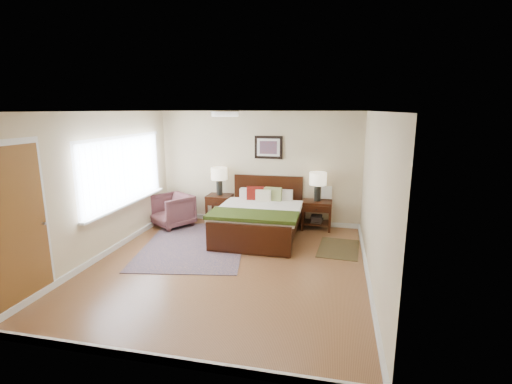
{
  "coord_description": "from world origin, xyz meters",
  "views": [
    {
      "loc": [
        1.68,
        -5.5,
        2.53
      ],
      "look_at": [
        0.27,
        0.97,
        1.05
      ],
      "focal_mm": 26.0,
      "sensor_mm": 36.0,
      "label": 1
    }
  ],
  "objects_px": {
    "lamp_left": "(219,176)",
    "lamp_right": "(318,181)",
    "nightstand_right": "(317,212)",
    "rug_persian": "(195,245)",
    "bed": "(259,213)",
    "nightstand_left": "(219,200)",
    "armchair": "(172,211)"
  },
  "relations": [
    {
      "from": "nightstand_right",
      "to": "lamp_left",
      "type": "height_order",
      "value": "lamp_left"
    },
    {
      "from": "bed",
      "to": "lamp_right",
      "type": "bearing_deg",
      "value": 34.42
    },
    {
      "from": "bed",
      "to": "nightstand_right",
      "type": "height_order",
      "value": "bed"
    },
    {
      "from": "bed",
      "to": "nightstand_left",
      "type": "bearing_deg",
      "value": 145.74
    },
    {
      "from": "nightstand_right",
      "to": "lamp_left",
      "type": "distance_m",
      "value": 2.29
    },
    {
      "from": "armchair",
      "to": "nightstand_right",
      "type": "bearing_deg",
      "value": 41.63
    },
    {
      "from": "bed",
      "to": "armchair",
      "type": "xyz_separation_m",
      "value": [
        -2.02,
        0.28,
        -0.14
      ]
    },
    {
      "from": "nightstand_right",
      "to": "armchair",
      "type": "xyz_separation_m",
      "value": [
        -3.12,
        -0.47,
        -0.02
      ]
    },
    {
      "from": "rug_persian",
      "to": "lamp_right",
      "type": "bearing_deg",
      "value": 24.26
    },
    {
      "from": "lamp_right",
      "to": "bed",
      "type": "bearing_deg",
      "value": -145.58
    },
    {
      "from": "lamp_right",
      "to": "armchair",
      "type": "height_order",
      "value": "lamp_right"
    },
    {
      "from": "armchair",
      "to": "rug_persian",
      "type": "distance_m",
      "value": 1.4
    },
    {
      "from": "lamp_right",
      "to": "nightstand_left",
      "type": "bearing_deg",
      "value": -179.42
    },
    {
      "from": "bed",
      "to": "rug_persian",
      "type": "xyz_separation_m",
      "value": [
        -1.11,
        -0.73,
        -0.49
      ]
    },
    {
      "from": "nightstand_left",
      "to": "lamp_right",
      "type": "relative_size",
      "value": 1.06
    },
    {
      "from": "lamp_left",
      "to": "lamp_right",
      "type": "height_order",
      "value": "lamp_left"
    },
    {
      "from": "lamp_left",
      "to": "rug_persian",
      "type": "bearing_deg",
      "value": -91.17
    },
    {
      "from": "nightstand_right",
      "to": "lamp_right",
      "type": "bearing_deg",
      "value": 90.0
    },
    {
      "from": "nightstand_left",
      "to": "nightstand_right",
      "type": "bearing_deg",
      "value": 0.21
    },
    {
      "from": "bed",
      "to": "rug_persian",
      "type": "relative_size",
      "value": 0.76
    },
    {
      "from": "nightstand_left",
      "to": "rug_persian",
      "type": "relative_size",
      "value": 0.25
    },
    {
      "from": "rug_persian",
      "to": "armchair",
      "type": "bearing_deg",
      "value": 122.6
    },
    {
      "from": "nightstand_right",
      "to": "lamp_right",
      "type": "height_order",
      "value": "lamp_right"
    },
    {
      "from": "lamp_left",
      "to": "armchair",
      "type": "xyz_separation_m",
      "value": [
        -0.95,
        -0.48,
        -0.73
      ]
    },
    {
      "from": "nightstand_left",
      "to": "lamp_right",
      "type": "xyz_separation_m",
      "value": [
        2.18,
        0.02,
        0.53
      ]
    },
    {
      "from": "lamp_left",
      "to": "rug_persian",
      "type": "relative_size",
      "value": 0.23
    },
    {
      "from": "nightstand_right",
      "to": "lamp_right",
      "type": "relative_size",
      "value": 1.03
    },
    {
      "from": "lamp_left",
      "to": "lamp_right",
      "type": "bearing_deg",
      "value": 0.0
    },
    {
      "from": "nightstand_right",
      "to": "armchair",
      "type": "distance_m",
      "value": 3.16
    },
    {
      "from": "nightstand_left",
      "to": "armchair",
      "type": "distance_m",
      "value": 1.06
    },
    {
      "from": "nightstand_right",
      "to": "rug_persian",
      "type": "relative_size",
      "value": 0.24
    },
    {
      "from": "nightstand_right",
      "to": "armchair",
      "type": "bearing_deg",
      "value": -171.52
    }
  ]
}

